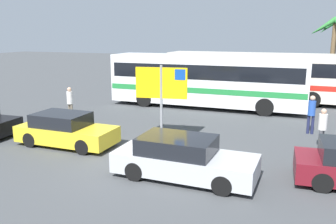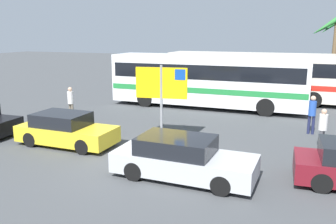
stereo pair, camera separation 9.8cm
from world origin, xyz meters
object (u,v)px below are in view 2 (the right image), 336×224
at_px(bus_rear_coach, 256,74).
at_px(car_yellow, 66,130).
at_px(ferry_sign, 162,86).
at_px(car_silver, 182,158).
at_px(pedestrian_near_sign, 323,126).
at_px(pedestrian_by_bus, 312,112).
at_px(bus_front_coach, 207,78).
at_px(pedestrian_crossing_lot, 71,100).

bearing_deg(bus_rear_coach, car_yellow, -114.86).
distance_m(ferry_sign, car_silver, 4.51).
relative_size(bus_rear_coach, ferry_sign, 3.66).
distance_m(pedestrian_near_sign, pedestrian_by_bus, 2.23).
xyz_separation_m(bus_front_coach, pedestrian_near_sign, (6.31, -6.26, -0.83)).
bearing_deg(pedestrian_near_sign, bus_front_coach, 154.83).
relative_size(car_yellow, pedestrian_by_bus, 2.30).
relative_size(ferry_sign, pedestrian_crossing_lot, 1.87).
bearing_deg(ferry_sign, car_silver, -68.14).
height_order(bus_front_coach, car_silver, bus_front_coach).
height_order(car_yellow, pedestrian_near_sign, pedestrian_near_sign).
bearing_deg(bus_front_coach, pedestrian_by_bus, -34.35).
height_order(car_yellow, pedestrian_crossing_lot, pedestrian_crossing_lot).
relative_size(car_silver, pedestrian_near_sign, 2.75).
distance_m(car_yellow, pedestrian_near_sign, 10.22).
bearing_deg(car_yellow, ferry_sign, 32.56).
relative_size(ferry_sign, car_silver, 0.71).
xyz_separation_m(ferry_sign, car_yellow, (-3.40, -2.12, -1.69)).
bearing_deg(car_silver, bus_front_coach, 102.32).
height_order(car_silver, pedestrian_by_bus, pedestrian_by_bus).
bearing_deg(pedestrian_crossing_lot, bus_front_coach, -34.07).
bearing_deg(bus_front_coach, car_silver, -79.09).
bearing_deg(car_silver, pedestrian_near_sign, 48.98).
xyz_separation_m(bus_front_coach, car_silver, (2.10, -10.87, -1.15)).
xyz_separation_m(car_yellow, pedestrian_near_sign, (9.72, 3.12, 0.32)).
xyz_separation_m(car_silver, pedestrian_crossing_lot, (-8.03, 5.32, 0.38)).
height_order(bus_front_coach, pedestrian_crossing_lot, bus_front_coach).
bearing_deg(pedestrian_by_bus, bus_front_coach, -116.84).
height_order(car_silver, pedestrian_crossing_lot, pedestrian_crossing_lot).
bearing_deg(car_yellow, bus_rear_coach, 65.77).
bearing_deg(pedestrian_by_bus, bus_rear_coach, -147.48).
bearing_deg(ferry_sign, car_yellow, -156.52).
xyz_separation_m(pedestrian_near_sign, pedestrian_by_bus, (-0.37, 2.20, 0.08)).
xyz_separation_m(pedestrian_near_sign, pedestrian_crossing_lot, (-12.25, 0.70, 0.05)).
relative_size(bus_rear_coach, car_silver, 2.61).
height_order(pedestrian_near_sign, pedestrian_by_bus, pedestrian_by_bus).
distance_m(bus_rear_coach, pedestrian_crossing_lot, 12.28).
bearing_deg(pedestrian_near_sign, bus_rear_coach, 131.30).
distance_m(ferry_sign, car_yellow, 4.35).
bearing_deg(bus_rear_coach, pedestrian_by_bus, -65.00).
bearing_deg(car_silver, bus_rear_coach, 89.83).
height_order(ferry_sign, car_silver, ferry_sign).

